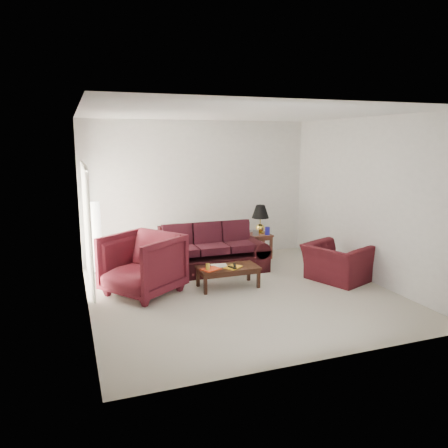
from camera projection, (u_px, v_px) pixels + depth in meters
name	position (u px, v px, depth m)	size (l,w,h in m)	color
floor	(241.00, 293.00, 7.50)	(5.00, 5.00, 0.00)	beige
blinds	(86.00, 227.00, 7.69)	(0.10, 2.00, 2.16)	silver
sofa	(210.00, 250.00, 8.61)	(2.22, 0.96, 0.91)	black
throw_pillow	(171.00, 233.00, 9.04)	(0.37, 0.11, 0.37)	black
end_table	(259.00, 246.00, 9.72)	(0.49, 0.49, 0.53)	#53291C
table_lamp	(260.00, 219.00, 9.66)	(0.38, 0.38, 0.64)	gold
clock	(256.00, 233.00, 9.50)	(0.13, 0.05, 0.13)	#B7B7BB
blue_canister	(267.00, 231.00, 9.57)	(0.11, 0.11, 0.17)	#1C189C
picture_frame	(252.00, 230.00, 9.74)	(0.12, 0.02, 0.15)	silver
floor_lamp	(96.00, 237.00, 8.53)	(0.23, 0.23, 1.42)	silver
armchair_left	(142.00, 264.00, 7.35)	(1.11, 1.14, 1.04)	#491119
armchair_right	(337.00, 263.00, 8.09)	(1.06, 0.92, 0.69)	#3F0E14
coffee_table	(228.00, 277.00, 7.75)	(1.07, 0.54, 0.38)	black
magazine_red	(211.00, 269.00, 7.54)	(0.31, 0.23, 0.02)	red
magazine_white	(219.00, 266.00, 7.76)	(0.28, 0.21, 0.02)	white
magazine_orange	(233.00, 267.00, 7.67)	(0.29, 0.22, 0.02)	gold
remote_a	(232.00, 267.00, 7.58)	(0.05, 0.18, 0.02)	black
remote_b	(235.00, 265.00, 7.73)	(0.05, 0.16, 0.02)	black
yellow_glass	(208.00, 267.00, 7.48)	(0.07, 0.07, 0.12)	gold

